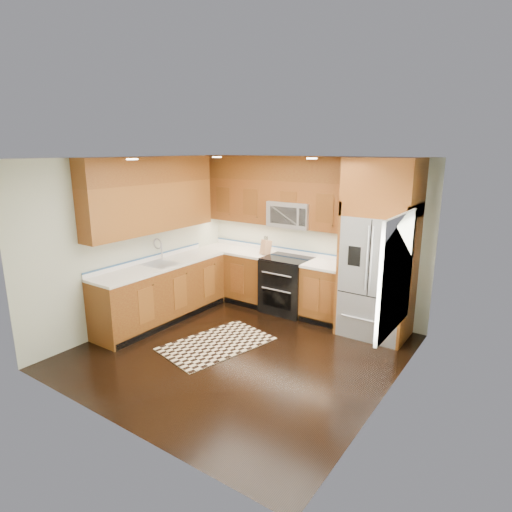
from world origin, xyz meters
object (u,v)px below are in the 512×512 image
Objects in this scene: refrigerator at (379,249)px; utensil_crock at (342,256)px; knife_block at (266,247)px; rug at (217,344)px; range at (287,285)px.

utensil_crock is at bearing 159.55° from refrigerator.
utensil_crock is (-0.66, 0.25, -0.24)m from refrigerator.
knife_block is 0.91× the size of utensil_crock.
rug is 2.40m from utensil_crock.
range is at bearing -166.78° from utensil_crock.
knife_block is (-0.28, 1.69, 1.06)m from rug.
rug is at bearing -95.49° from range.
knife_block is (-0.44, 0.02, 0.60)m from range.
refrigerator is 2.70m from rug.
rug is 4.78× the size of knife_block.
range is 1.76m from refrigerator.
refrigerator is at bearing -20.45° from utensil_crock.
utensil_crock reaches higher than rug.
range is at bearing 97.84° from rug.
refrigerator is 7.45× the size of utensil_crock.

